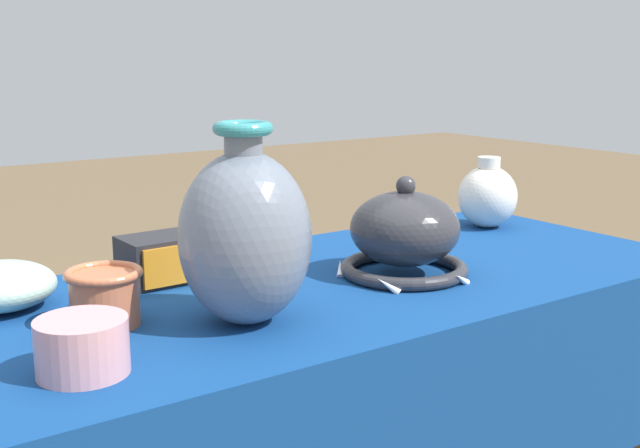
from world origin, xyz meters
name	(u,v)px	position (x,y,z in m)	size (l,w,h in m)	color
display_table	(331,334)	(0.00, -0.02, 0.63)	(1.32, 0.57, 0.71)	brown
vase_tall_bulbous	(245,236)	(-0.20, -0.11, 0.83)	(0.18, 0.18, 0.27)	slate
vase_dome_bell	(405,236)	(0.13, -0.05, 0.78)	(0.22, 0.22, 0.17)	#2D2D33
mosaic_tile_box	(171,258)	(-0.20, 0.14, 0.75)	(0.16, 0.10, 0.07)	#232328
pot_squat_rose	(82,346)	(-0.45, -0.15, 0.75)	(0.11, 0.11, 0.07)	#D19399
cup_wide_terracotta	(105,295)	(-0.37, -0.01, 0.76)	(0.10, 0.10, 0.08)	#BC6642
jar_round_ivory	(488,196)	(0.52, 0.13, 0.78)	(0.12, 0.12, 0.15)	white
bowl_shallow_celadon	(0,286)	(-0.46, 0.15, 0.75)	(0.16, 0.16, 0.07)	#A8CCB7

